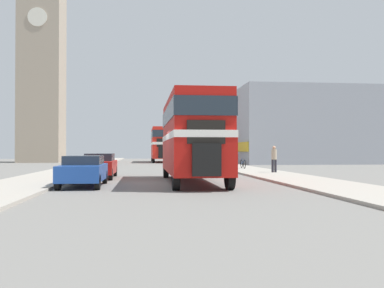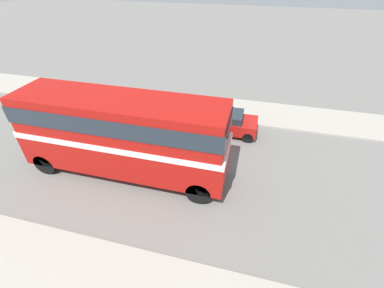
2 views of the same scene
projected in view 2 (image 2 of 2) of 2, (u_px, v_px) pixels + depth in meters
ground_plane at (131, 158)px, 14.04m from camera, size 120.00×120.00×0.00m
sidewalk_right at (44, 277)px, 8.70m from camera, size 3.50×120.00×0.12m
sidewalk_left at (170, 103)px, 19.31m from camera, size 3.50×120.00×0.12m
double_decker_bus at (122, 131)px, 11.70m from camera, size 2.49×9.97×4.08m
car_parked_near at (137, 110)px, 17.00m from camera, size 1.76×4.10×1.35m
car_parked_mid at (221, 121)px, 15.75m from camera, size 1.70×4.48×1.41m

